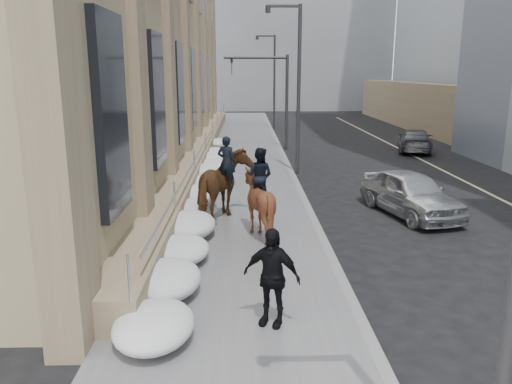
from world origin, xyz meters
TOP-DOWN VIEW (x-y plane):
  - ground at (0.00, 0.00)m, footprint 140.00×140.00m
  - sidewalk at (0.00, 10.00)m, footprint 5.00×80.00m
  - curb at (2.62, 10.00)m, footprint 0.24×80.00m
  - lane_line at (10.50, 10.00)m, footprint 0.15×70.00m
  - limestone_building at (-5.26, 19.96)m, footprint 6.10×44.00m
  - bg_building_mid at (4.00, 60.00)m, footprint 30.00×12.00m
  - bg_building_far at (-6.00, 72.00)m, footprint 24.00×12.00m
  - streetlight_mid at (2.74, 14.00)m, footprint 1.71×0.24m
  - streetlight_far at (2.74, 34.00)m, footprint 1.71×0.24m
  - traffic_signal at (2.07, 22.00)m, footprint 4.10×0.22m
  - snow_bank at (-1.42, 8.11)m, footprint 1.70×18.10m
  - mounted_horse_left at (-0.41, 5.72)m, footprint 2.07×2.97m
  - mounted_horse_right at (0.69, 4.10)m, footprint 2.20×2.30m
  - pedestrian at (0.79, -1.41)m, footprint 1.25×0.90m
  - car_silver at (6.12, 6.57)m, footprint 2.98×4.97m
  - car_grey at (11.07, 20.86)m, footprint 3.25×5.25m

SIDE VIEW (x-z plane):
  - ground at x=0.00m, z-range 0.00..0.00m
  - lane_line at x=10.50m, z-range 0.00..0.01m
  - sidewalk at x=0.00m, z-range 0.00..0.12m
  - curb at x=2.62m, z-range 0.00..0.12m
  - snow_bank at x=-1.42m, z-range 0.09..0.85m
  - car_grey at x=11.07m, z-range 0.00..1.42m
  - car_silver at x=6.12m, z-range 0.00..1.59m
  - pedestrian at x=0.79m, z-range 0.12..2.09m
  - mounted_horse_right at x=0.69m, z-range -0.10..2.55m
  - mounted_horse_left at x=-0.41m, z-range -0.09..2.71m
  - traffic_signal at x=2.07m, z-range 1.00..7.00m
  - streetlight_mid at x=2.74m, z-range 0.58..8.58m
  - streetlight_far at x=2.74m, z-range 0.58..8.58m
  - limestone_building at x=-5.26m, z-range -0.10..17.90m
  - bg_building_far at x=-6.00m, z-range 0.00..20.00m
  - bg_building_mid at x=4.00m, z-range 0.00..28.00m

